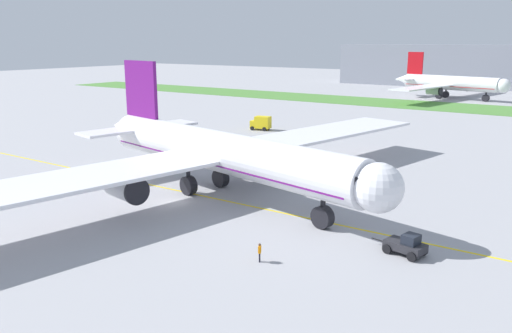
% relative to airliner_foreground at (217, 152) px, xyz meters
% --- Properties ---
extents(ground_plane, '(600.00, 600.00, 0.00)m').
position_rel_airliner_foreground_xyz_m(ground_plane, '(-2.27, -5.42, -5.64)').
color(ground_plane, '#9E9EA3').
rests_on(ground_plane, ground).
extents(apron_taxi_line, '(280.00, 0.36, 0.01)m').
position_rel_airliner_foreground_xyz_m(apron_taxi_line, '(-2.27, -1.60, -5.64)').
color(apron_taxi_line, yellow).
rests_on(apron_taxi_line, ground).
extents(grass_median_strip, '(320.00, 24.00, 0.10)m').
position_rel_airliner_foreground_xyz_m(grass_median_strip, '(-2.27, 111.93, -5.59)').
color(grass_median_strip, '#4C8438').
rests_on(grass_median_strip, ground).
extents(airliner_foreground, '(51.72, 83.28, 16.62)m').
position_rel_airliner_foreground_xyz_m(airliner_foreground, '(0.00, 0.00, 0.00)').
color(airliner_foreground, white).
rests_on(airliner_foreground, ground).
extents(pushback_tug, '(5.56, 2.97, 2.10)m').
position_rel_airliner_foreground_xyz_m(pushback_tug, '(26.59, -5.47, -4.69)').
color(pushback_tug, '#26262B').
rests_on(pushback_tug, ground).
extents(ground_crew_wingwalker_port, '(0.45, 0.56, 1.77)m').
position_rel_airliner_foreground_xyz_m(ground_crew_wingwalker_port, '(16.24, -14.48, -4.57)').
color(ground_crew_wingwalker_port, black).
rests_on(ground_crew_wingwalker_port, ground).
extents(ground_crew_marshaller_front, '(0.39, 0.59, 1.75)m').
position_rel_airliner_foreground_xyz_m(ground_crew_marshaller_front, '(14.37, 1.85, -4.58)').
color(ground_crew_marshaller_front, black).
rests_on(ground_crew_marshaller_front, ground).
extents(service_truck_baggage_loader, '(4.74, 3.17, 3.09)m').
position_rel_airliner_foreground_xyz_m(service_truck_baggage_loader, '(-23.45, 45.10, -4.02)').
color(service_truck_baggage_loader, yellow).
rests_on(service_truck_baggage_loader, ground).
extents(parked_airliner_far_left, '(40.82, 63.76, 15.69)m').
position_rel_airliner_foreground_xyz_m(parked_airliner_far_left, '(-6.37, 136.00, -0.33)').
color(parked_airliner_far_left, white).
rests_on(parked_airliner_far_left, ground).
extents(terminal_building, '(124.04, 20.00, 18.00)m').
position_rel_airliner_foreground_xyz_m(terminal_building, '(-5.64, 188.78, 3.36)').
color(terminal_building, gray).
rests_on(terminal_building, ground).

